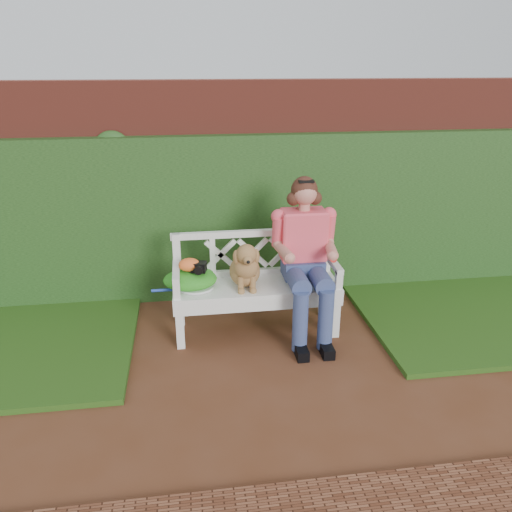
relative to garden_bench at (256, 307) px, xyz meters
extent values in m
plane|color=#522A17|center=(-0.02, -0.86, -0.24)|extent=(60.00, 60.00, 0.00)
cube|color=maroon|center=(-0.02, 1.04, 0.86)|extent=(10.00, 0.30, 2.20)
cube|color=#356324|center=(-0.02, 0.82, 0.61)|extent=(10.00, 0.18, 1.70)
cube|color=#27511B|center=(2.38, 0.04, -0.21)|extent=(2.60, 2.00, 0.05)
cube|color=black|center=(-0.51, -0.02, 0.45)|extent=(0.15, 0.13, 0.09)
ellipsoid|color=orange|center=(-0.59, 0.00, 0.46)|extent=(0.21, 0.16, 0.12)
camera|label=1|loc=(-0.58, -4.09, 2.13)|focal=35.00mm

